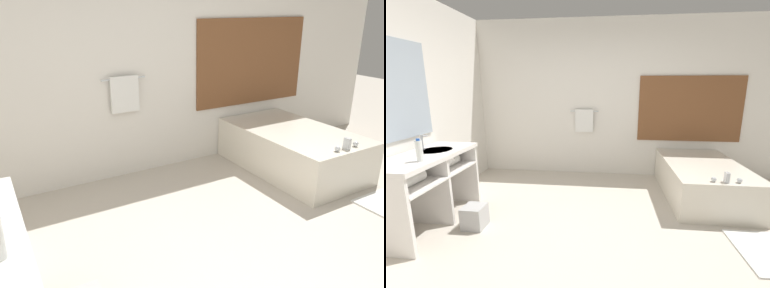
{
  "view_description": "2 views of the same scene",
  "coord_description": "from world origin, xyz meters",
  "views": [
    {
      "loc": [
        -1.71,
        -1.71,
        1.9
      ],
      "look_at": [
        -0.13,
        0.97,
        0.74
      ],
      "focal_mm": 35.0,
      "sensor_mm": 36.0,
      "label": 1
    },
    {
      "loc": [
        0.12,
        -2.37,
        1.59
      ],
      "look_at": [
        -0.28,
        1.01,
        0.82
      ],
      "focal_mm": 24.0,
      "sensor_mm": 36.0,
      "label": 2
    }
  ],
  "objects": [
    {
      "name": "ground_plane",
      "position": [
        0.0,
        0.0,
        0.0
      ],
      "size": [
        16.0,
        16.0,
        0.0
      ],
      "primitive_type": "plane",
      "color": "beige",
      "rests_on": "ground"
    },
    {
      "name": "wall_back_with_blinds",
      "position": [
        0.05,
        2.23,
        1.34
      ],
      "size": [
        7.4,
        0.13,
        2.7
      ],
      "color": "white",
      "rests_on": "ground_plane"
    },
    {
      "name": "bathtub",
      "position": [
        1.49,
        1.34,
        0.28
      ],
      "size": [
        1.02,
        1.7,
        0.62
      ],
      "color": "silver",
      "rests_on": "ground_plane"
    }
  ]
}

